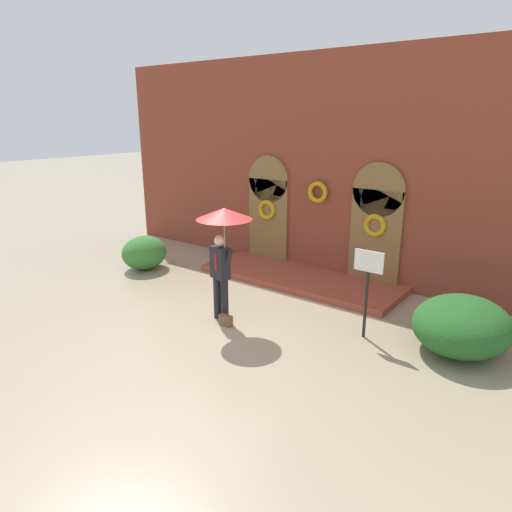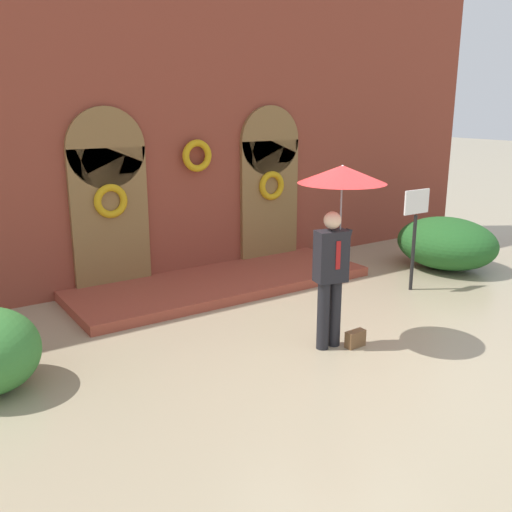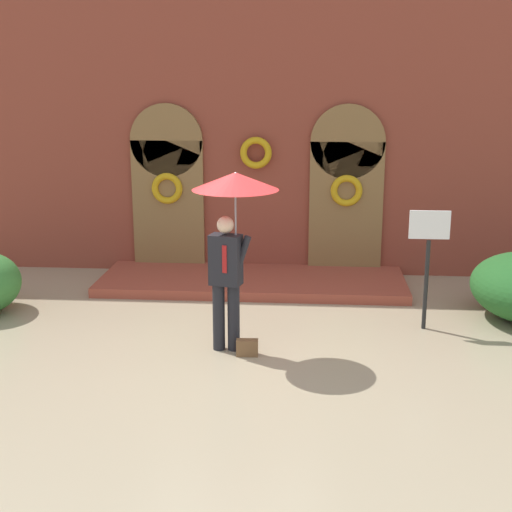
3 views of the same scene
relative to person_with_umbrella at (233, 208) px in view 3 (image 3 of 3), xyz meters
The scene contains 5 objects.
ground_plane 1.92m from the person_with_umbrella, 90.76° to the right, with size 80.00×80.00×0.00m, color tan.
building_facade 4.09m from the person_with_umbrella, 90.03° to the left, with size 14.00×2.30×5.60m.
person_with_umbrella is the anchor object (origin of this frame).
handbag 1.82m from the person_with_umbrella, 45.90° to the right, with size 0.28×0.12×0.22m, color brown.
sign_post 2.92m from the person_with_umbrella, 21.18° to the left, with size 0.56×0.06×1.72m.
Camera 3 is at (0.99, -8.66, 3.56)m, focal length 50.00 mm.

